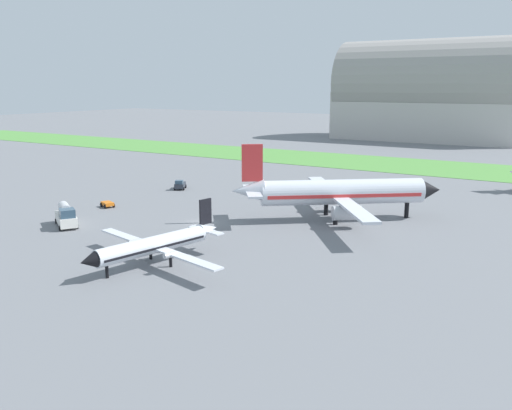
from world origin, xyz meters
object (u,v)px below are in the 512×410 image
object	(u,v)px
baggage_cart_near_gate	(107,204)
fuel_truck_by_runway	(66,216)
airplane_midfield_jet	(338,192)
airplane_foreground_turboprop	(155,244)
pushback_tug_midfield	(180,185)

from	to	relation	value
baggage_cart_near_gate	fuel_truck_by_runway	xyz separation A→B (m)	(4.20, -12.06, 1.01)
airplane_midfield_jet	fuel_truck_by_runway	distance (m)	40.84
baggage_cart_near_gate	fuel_truck_by_runway	world-z (taller)	fuel_truck_by_runway
airplane_foreground_turboprop	pushback_tug_midfield	distance (m)	45.84
fuel_truck_by_runway	airplane_foreground_turboprop	bearing A→B (deg)	17.00
airplane_midfield_jet	fuel_truck_by_runway	world-z (taller)	airplane_midfield_jet
airplane_midfield_jet	pushback_tug_midfield	xyz separation A→B (m)	(-36.46, 6.66, -3.34)
airplane_foreground_turboprop	pushback_tug_midfield	world-z (taller)	airplane_foreground_turboprop
pushback_tug_midfield	fuel_truck_by_runway	bearing A→B (deg)	-22.63
pushback_tug_midfield	fuel_truck_by_runway	world-z (taller)	fuel_truck_by_runway
airplane_foreground_turboprop	baggage_cart_near_gate	xyz separation A→B (m)	(-27.06, 18.27, -1.84)
airplane_foreground_turboprop	airplane_midfield_jet	world-z (taller)	airplane_midfield_jet
pushback_tug_midfield	fuel_truck_by_runway	distance (m)	31.28
baggage_cart_near_gate	pushback_tug_midfield	bearing A→B (deg)	110.50
baggage_cart_near_gate	pushback_tug_midfield	xyz separation A→B (m)	(0.39, 18.98, 0.34)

